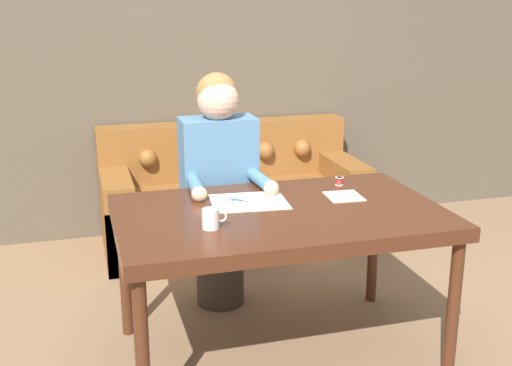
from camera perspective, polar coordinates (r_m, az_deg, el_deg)
The scene contains 9 objects.
wall_back at distance 4.84m, azimuth -6.81°, elevation 10.73°, with size 8.00×0.06×2.60m.
dining_table at distance 3.10m, azimuth 2.11°, elevation -3.61°, with size 1.56×0.96×0.78m.
couch at distance 4.71m, azimuth -2.18°, elevation -1.63°, with size 1.86×0.80×0.86m.
person at distance 3.64m, azimuth -3.29°, elevation -0.41°, with size 0.46×0.58×1.36m.
pattern_paper_main at distance 3.19m, azimuth -0.64°, elevation -1.67°, with size 0.40×0.33×0.00m.
pattern_paper_offcut at distance 3.30m, azimuth 7.82°, elevation -1.17°, with size 0.19×0.20×0.00m.
scissors at distance 3.20m, azimuth -1.49°, elevation -1.58°, with size 0.18×0.18×0.01m.
mug at distance 2.83m, azimuth -4.02°, elevation -3.18°, with size 0.11×0.08×0.09m.
thread_spool at distance 3.50m, azimuth 7.42°, elevation 0.17°, with size 0.04×0.04×0.05m.
Camera 1 is at (-0.77, -2.66, 1.76)m, focal length 45.00 mm.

